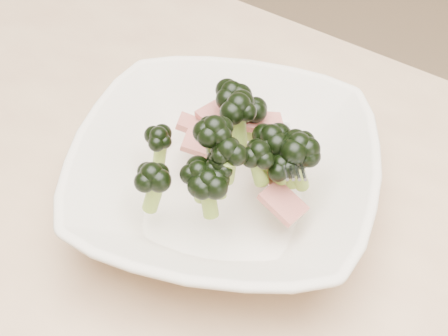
# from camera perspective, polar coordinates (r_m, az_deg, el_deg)

# --- Properties ---
(broccoli_dish) EXTENTS (0.39, 0.39, 0.13)m
(broccoli_dish) POSITION_cam_1_polar(r_m,az_deg,el_deg) (0.62, 0.19, -0.50)
(broccoli_dish) COLOR beige
(broccoli_dish) RESTS_ON dining_table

